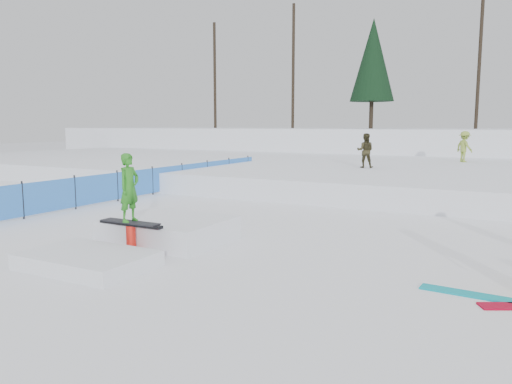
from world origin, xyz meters
The scene contains 8 objects.
ground centered at (0.00, 0.00, 0.00)m, with size 120.00×120.00×0.00m, color white.
snow_berm centered at (0.00, 30.00, 1.20)m, with size 60.00×14.00×2.40m, color white.
snow_midrise centered at (0.00, 16.00, 0.40)m, with size 50.00×18.00×0.80m, color white.
safety_fence centered at (-6.50, 6.60, 0.55)m, with size 0.05×16.00×1.10m.
walker_olive centered at (-0.07, 13.29, 1.56)m, with size 0.74×0.58×1.52m, color #2F2B17.
walker_ygreen centered at (3.43, 19.02, 1.59)m, with size 1.02×0.58×1.57m, color #8EA93C.
loose_board_teal centered at (5.40, -0.04, 0.01)m, with size 1.40×0.28×0.03m, color #0892A3.
jib_rail_feature centered at (-1.08, -0.03, 0.30)m, with size 2.60×4.40×2.11m.
Camera 1 is at (6.06, -8.40, 2.70)m, focal length 35.00 mm.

